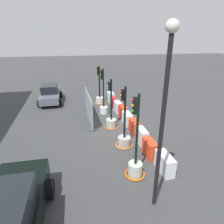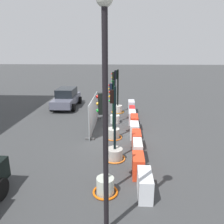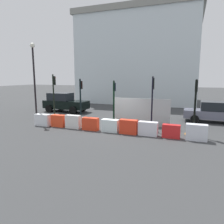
% 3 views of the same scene
% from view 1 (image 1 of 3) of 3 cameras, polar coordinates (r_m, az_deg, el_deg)
% --- Properties ---
extents(ground_plane, '(120.00, 120.00, 0.00)m').
position_cam_1_polar(ground_plane, '(12.85, -0.52, -4.31)').
color(ground_plane, '#3B3C3D').
extents(traffic_light_0, '(0.89, 0.89, 3.66)m').
position_cam_1_polar(traffic_light_0, '(8.35, 7.02, -15.04)').
color(traffic_light_0, beige).
rests_on(traffic_light_0, ground_plane).
extents(traffic_light_1, '(0.96, 0.96, 3.34)m').
position_cam_1_polar(traffic_light_1, '(10.44, 3.68, -7.77)').
color(traffic_light_1, '#B0ABA3').
rests_on(traffic_light_1, ground_plane).
extents(traffic_light_2, '(0.97, 0.97, 3.23)m').
position_cam_1_polar(traffic_light_2, '(12.54, -0.27, -2.39)').
color(traffic_light_2, '#B1B4A8').
rests_on(traffic_light_2, ground_plane).
extents(traffic_light_3, '(0.63, 0.63, 3.51)m').
position_cam_1_polar(traffic_light_3, '(14.87, -2.56, 1.97)').
color(traffic_light_3, silver).
rests_on(traffic_light_3, ground_plane).
extents(traffic_light_4, '(0.99, 0.99, 3.34)m').
position_cam_1_polar(traffic_light_4, '(17.33, -3.71, 4.36)').
color(traffic_light_4, silver).
rests_on(traffic_light_4, ground_plane).
extents(construction_barrier_0, '(1.15, 0.48, 0.83)m').
position_cam_1_polar(construction_barrier_0, '(8.92, 15.58, -14.65)').
color(construction_barrier_0, silver).
rests_on(construction_barrier_0, ground_plane).
extents(construction_barrier_1, '(1.00, 0.46, 0.84)m').
position_cam_1_polar(construction_barrier_1, '(9.78, 11.35, -10.73)').
color(construction_barrier_1, '#EA4120').
rests_on(construction_barrier_1, ground_plane).
extents(construction_barrier_2, '(1.07, 0.41, 0.90)m').
position_cam_1_polar(construction_barrier_2, '(10.73, 9.01, -7.34)').
color(construction_barrier_2, silver).
rests_on(construction_barrier_2, ground_plane).
extents(construction_barrier_3, '(1.08, 0.45, 0.83)m').
position_cam_1_polar(construction_barrier_3, '(11.87, 6.78, -4.49)').
color(construction_barrier_3, red).
rests_on(construction_barrier_3, ground_plane).
extents(construction_barrier_4, '(1.11, 0.48, 0.80)m').
position_cam_1_polar(construction_barrier_4, '(13.04, 4.62, -2.03)').
color(construction_barrier_4, white).
rests_on(construction_barrier_4, ground_plane).
extents(construction_barrier_5, '(1.09, 0.45, 0.89)m').
position_cam_1_polar(construction_barrier_5, '(14.14, 3.32, 0.06)').
color(construction_barrier_5, red).
rests_on(construction_barrier_5, ground_plane).
extents(construction_barrier_6, '(1.15, 0.46, 0.84)m').
position_cam_1_polar(construction_barrier_6, '(15.20, 1.80, 1.51)').
color(construction_barrier_6, silver).
rests_on(construction_barrier_6, ground_plane).
extents(construction_barrier_7, '(1.00, 0.42, 0.78)m').
position_cam_1_polar(construction_barrier_7, '(16.45, 0.74, 2.97)').
color(construction_barrier_7, red).
rests_on(construction_barrier_7, ground_plane).
extents(construction_barrier_8, '(1.13, 0.49, 0.91)m').
position_cam_1_polar(construction_barrier_8, '(17.69, -0.34, 4.50)').
color(construction_barrier_8, silver).
rests_on(construction_barrier_8, ground_plane).
extents(car_grey_saloon, '(4.38, 2.03, 1.61)m').
position_cam_1_polar(car_grey_saloon, '(18.58, -18.13, 5.36)').
color(car_grey_saloon, slate).
rests_on(car_grey_saloon, ground_plane).
extents(car_black_sedan, '(4.51, 2.21, 1.88)m').
position_cam_1_polar(car_black_sedan, '(6.58, -29.20, -26.34)').
color(car_black_sedan, black).
rests_on(car_black_sedan, ground_plane).
extents(street_lamp_post, '(0.36, 0.36, 6.00)m').
position_cam_1_polar(street_lamp_post, '(5.66, 15.47, 2.32)').
color(street_lamp_post, black).
rests_on(street_lamp_post, ground_plane).
extents(site_fence_panel, '(4.19, 0.50, 1.96)m').
position_cam_1_polar(site_fence_panel, '(13.64, -7.03, 1.34)').
color(site_fence_panel, '#A0A7A9').
rests_on(site_fence_panel, ground_plane).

